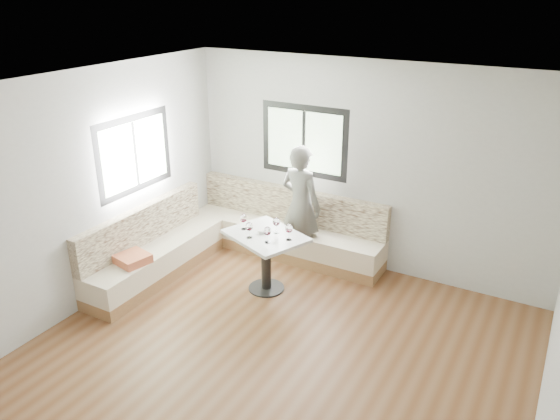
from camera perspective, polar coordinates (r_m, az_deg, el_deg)
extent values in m
cube|color=brown|center=(5.89, -1.08, -15.64)|extent=(5.00, 5.00, 0.01)
cube|color=white|center=(4.70, -1.34, 12.24)|extent=(5.00, 5.00, 0.01)
cube|color=#B7B7B2|center=(7.25, 8.90, 4.32)|extent=(5.00, 0.01, 2.80)
cube|color=#B7B7B2|center=(3.58, -23.13, -18.54)|extent=(5.00, 0.01, 2.80)
cube|color=#B7B7B2|center=(6.67, -20.06, 1.52)|extent=(0.01, 5.00, 2.80)
cube|color=black|center=(7.51, 2.53, 7.22)|extent=(1.30, 0.02, 1.00)
cube|color=black|center=(7.16, -14.94, 5.68)|extent=(0.02, 1.30, 1.00)
cube|color=#9B6D44|center=(7.92, 0.49, -4.10)|extent=(2.90, 0.55, 0.16)
cube|color=beige|center=(7.82, 0.50, -2.63)|extent=(2.90, 0.55, 0.29)
cube|color=#F2E8BF|center=(7.83, 1.23, 0.55)|extent=(2.90, 0.14, 0.50)
cube|color=#9B6D44|center=(7.54, -12.66, -6.21)|extent=(0.55, 2.25, 0.16)
cube|color=beige|center=(7.43, -12.81, -4.69)|extent=(0.55, 2.25, 0.29)
cube|color=#F2E8BF|center=(7.39, -14.27, -1.58)|extent=(0.14, 2.25, 0.50)
cube|color=#C4694A|center=(6.98, -15.14, -4.95)|extent=(0.43, 0.43, 0.11)
cylinder|color=black|center=(7.11, -1.43, -8.13)|extent=(0.46, 0.46, 0.02)
cylinder|color=black|center=(6.93, -1.46, -5.61)|extent=(0.13, 0.13, 0.73)
cube|color=silver|center=(6.76, -1.49, -2.72)|extent=(1.15, 1.03, 0.04)
imported|color=#55544E|center=(7.40, 2.20, 0.46)|extent=(0.68, 0.51, 1.70)
cylinder|color=white|center=(6.78, -1.89, -2.24)|extent=(0.11, 0.11, 0.04)
sphere|color=black|center=(6.77, -1.73, -2.14)|extent=(0.02, 0.02, 0.02)
sphere|color=black|center=(6.78, -1.95, -2.09)|extent=(0.02, 0.02, 0.02)
sphere|color=black|center=(6.76, -1.95, -2.20)|extent=(0.02, 0.02, 0.02)
cylinder|color=white|center=(6.90, -3.81, -1.99)|extent=(0.07, 0.07, 0.01)
cylinder|color=white|center=(6.88, -3.82, -1.63)|extent=(0.01, 0.01, 0.09)
ellipsoid|color=white|center=(6.84, -3.84, -0.87)|extent=(0.09, 0.09, 0.11)
cylinder|color=#3E0510|center=(6.85, -3.84, -1.08)|extent=(0.06, 0.06, 0.02)
cylinder|color=white|center=(6.67, -3.22, -2.88)|extent=(0.07, 0.07, 0.01)
cylinder|color=white|center=(6.65, -3.23, -2.51)|extent=(0.01, 0.01, 0.09)
ellipsoid|color=white|center=(6.61, -3.25, -1.73)|extent=(0.09, 0.09, 0.11)
cylinder|color=#3E0510|center=(6.62, -3.24, -1.95)|extent=(0.06, 0.06, 0.02)
cylinder|color=white|center=(6.54, -1.31, -3.38)|extent=(0.07, 0.07, 0.01)
cylinder|color=white|center=(6.52, -1.32, -3.00)|extent=(0.01, 0.01, 0.09)
ellipsoid|color=white|center=(6.48, -1.32, -2.21)|extent=(0.09, 0.09, 0.11)
cylinder|color=#3E0510|center=(6.49, -1.32, -2.43)|extent=(0.06, 0.06, 0.02)
cylinder|color=white|center=(6.79, -0.40, -2.37)|extent=(0.07, 0.07, 0.01)
cylinder|color=white|center=(6.77, -0.40, -2.00)|extent=(0.01, 0.01, 0.09)
ellipsoid|color=white|center=(6.72, -0.40, -1.24)|extent=(0.09, 0.09, 0.11)
cylinder|color=#3E0510|center=(6.74, -0.40, -1.45)|extent=(0.06, 0.06, 0.02)
cylinder|color=white|center=(6.60, 0.94, -3.11)|extent=(0.07, 0.07, 0.01)
cylinder|color=white|center=(6.58, 0.95, -2.74)|extent=(0.01, 0.01, 0.09)
ellipsoid|color=white|center=(6.54, 0.95, -1.95)|extent=(0.09, 0.09, 0.11)
cylinder|color=#3E0510|center=(6.55, 0.95, -2.17)|extent=(0.06, 0.06, 0.02)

